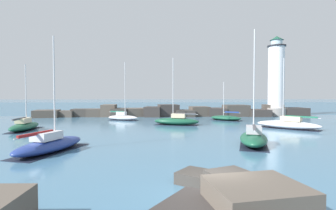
# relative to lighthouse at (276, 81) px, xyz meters

# --- Properties ---
(ground_plane) EXTENTS (600.00, 600.00, 0.00)m
(ground_plane) POSITION_rel_lighthouse_xyz_m (-24.15, -45.66, -7.85)
(ground_plane) COLOR teal
(open_sea_beyond) EXTENTS (400.00, 116.00, 0.01)m
(open_sea_beyond) POSITION_rel_lighthouse_xyz_m (-24.15, 59.83, -7.85)
(open_sea_beyond) COLOR #386684
(open_sea_beyond) RESTS_ON ground
(breakwater_jetty) EXTENTS (59.31, 7.15, 2.56)m
(breakwater_jetty) POSITION_rel_lighthouse_xyz_m (-21.64, 0.05, -6.85)
(breakwater_jetty) COLOR #4C443D
(breakwater_jetty) RESTS_ON ground
(lighthouse) EXTENTS (4.64, 4.64, 17.62)m
(lighthouse) POSITION_rel_lighthouse_xyz_m (0.00, 0.00, 0.00)
(lighthouse) COLOR gray
(lighthouse) RESTS_ON ground
(foreground_rocks) EXTENTS (12.48, 8.32, 1.35)m
(foreground_rocks) POSITION_rel_lighthouse_xyz_m (-25.64, -47.47, -7.31)
(foreground_rocks) COLOR brown
(foreground_rocks) RESTS_ON ground
(sailboat_moored_0) EXTENTS (7.34, 4.16, 10.31)m
(sailboat_moored_0) POSITION_rel_lighthouse_xyz_m (-23.47, -16.95, -7.19)
(sailboat_moored_0) COLOR #195138
(sailboat_moored_0) RESTS_ON ground
(sailboat_moored_1) EXTENTS (2.62, 7.45, 8.63)m
(sailboat_moored_1) POSITION_rel_lighthouse_xyz_m (-43.80, -22.15, -7.26)
(sailboat_moored_1) COLOR #195138
(sailboat_moored_1) RESTS_ON ground
(sailboat_moored_2) EXTENTS (6.10, 3.66, 10.61)m
(sailboat_moored_2) POSITION_rel_lighthouse_xyz_m (-32.73, -8.80, -7.24)
(sailboat_moored_2) COLOR white
(sailboat_moored_2) RESTS_ON ground
(sailboat_moored_3) EXTENTS (7.70, 7.45, 9.70)m
(sailboat_moored_3) POSITION_rel_lighthouse_xyz_m (-8.64, -22.26, -7.21)
(sailboat_moored_3) COLOR white
(sailboat_moored_3) RESTS_ON ground
(sailboat_moored_4) EXTENTS (4.66, 7.85, 9.42)m
(sailboat_moored_4) POSITION_rel_lighthouse_xyz_m (-35.19, -35.60, -7.24)
(sailboat_moored_4) COLOR navy
(sailboat_moored_4) RESTS_ON ground
(sailboat_moored_5) EXTENTS (4.50, 7.17, 10.68)m
(sailboat_moored_5) POSITION_rel_lighthouse_xyz_m (-17.68, -33.50, -7.18)
(sailboat_moored_5) COLOR #195138
(sailboat_moored_5) RESTS_ON ground
(sailboat_moored_6) EXTENTS (6.00, 5.41, 7.05)m
(sailboat_moored_6) POSITION_rel_lighthouse_xyz_m (-13.93, -10.00, -7.38)
(sailboat_moored_6) COLOR #195138
(sailboat_moored_6) RESTS_ON ground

